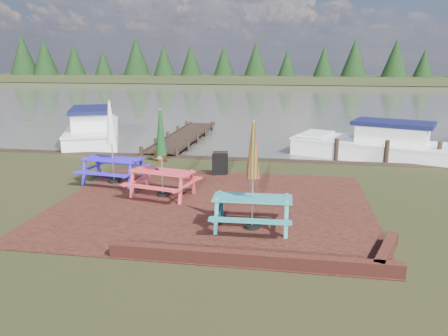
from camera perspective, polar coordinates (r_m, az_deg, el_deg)
ground at (r=11.74m, az=-2.52°, el=-6.47°), size 120.00×120.00×0.00m
paving at (r=12.66m, az=-1.58°, el=-4.86°), size 9.00×7.50×0.02m
brick_wall at (r=9.24m, az=7.67°, el=-11.55°), size 6.21×1.79×0.30m
water at (r=47.98m, az=6.74°, el=9.16°), size 120.00×60.00×0.02m
far_treeline at (r=76.78m, az=7.94°, el=13.44°), size 120.00×10.00×8.10m
picnic_table_teal at (r=10.71m, az=3.75°, el=-3.22°), size 1.98×1.78×2.69m
picnic_table_red at (r=13.35m, az=-8.11°, el=0.16°), size 2.26×2.10×2.67m
picnic_table_blue at (r=15.16m, az=-14.37°, el=1.69°), size 2.23×2.04×2.78m
chalkboard at (r=15.71m, az=-0.52°, el=0.59°), size 0.57×0.62×0.86m
jetty at (r=23.12m, az=-5.26°, el=4.12°), size 1.76×9.08×1.00m
boat_jetty at (r=23.88m, az=-16.68°, el=4.65°), size 5.01×7.59×2.08m
boat_near at (r=20.35m, az=19.18°, el=2.70°), size 7.27×4.64×1.86m
person at (r=17.97m, az=-8.42°, el=3.50°), size 0.70×0.53×1.71m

